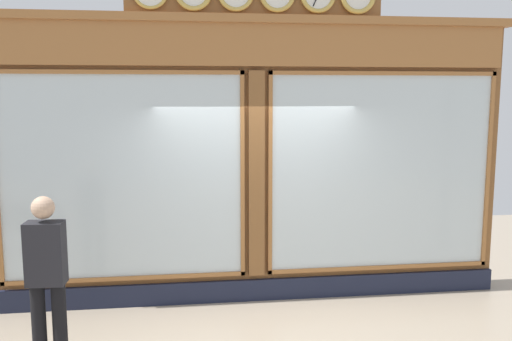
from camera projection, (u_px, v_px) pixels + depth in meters
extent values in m
cube|color=brown|center=(254.00, 165.00, 7.02)|extent=(6.46, 0.30, 3.50)
cube|color=#191E33|center=(256.00, 290.00, 7.08)|extent=(6.46, 0.08, 0.28)
cube|color=#A56936|center=(256.00, 45.00, 6.62)|extent=(6.33, 0.08, 0.51)
cube|color=#A56936|center=(256.00, 19.00, 6.59)|extent=(6.59, 0.20, 0.10)
cube|color=silver|center=(381.00, 172.00, 7.08)|extent=(2.88, 0.02, 2.48)
cube|color=#A56936|center=(385.00, 73.00, 6.88)|extent=(2.98, 0.04, 0.05)
cube|color=#A56936|center=(379.00, 267.00, 7.24)|extent=(2.98, 0.04, 0.05)
cube|color=#A56936|center=(488.00, 171.00, 7.25)|extent=(0.05, 0.04, 2.58)
cube|color=#A56936|center=(270.00, 175.00, 6.87)|extent=(0.05, 0.04, 2.58)
cube|color=silver|center=(123.00, 178.00, 6.66)|extent=(2.88, 0.02, 2.48)
cube|color=#A56936|center=(119.00, 72.00, 6.46)|extent=(2.98, 0.04, 0.05)
cube|color=#A56936|center=(126.00, 278.00, 6.81)|extent=(2.98, 0.04, 0.05)
cube|color=#A56936|center=(242.00, 175.00, 6.83)|extent=(0.05, 0.04, 2.58)
cube|color=brown|center=(256.00, 175.00, 6.85)|extent=(0.20, 0.10, 2.58)
cube|color=black|center=(316.00, 0.00, 6.60)|extent=(0.07, 0.01, 0.14)
cylinder|color=black|center=(39.00, 324.00, 5.37)|extent=(0.14, 0.14, 0.82)
cylinder|color=black|center=(60.00, 324.00, 5.39)|extent=(0.14, 0.14, 0.82)
cube|color=#232328|center=(45.00, 253.00, 5.28)|extent=(0.37, 0.24, 0.62)
sphere|color=tan|center=(43.00, 208.00, 5.22)|extent=(0.22, 0.22, 0.22)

